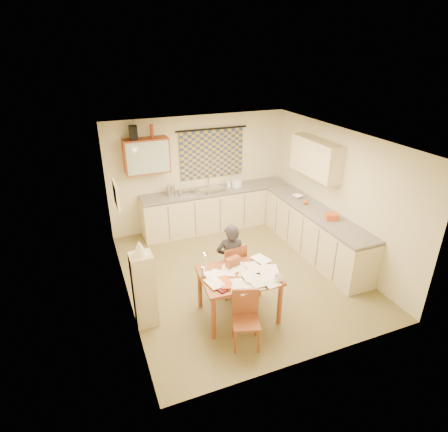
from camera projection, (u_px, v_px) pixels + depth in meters
name	position (u px, v px, depth m)	size (l,w,h in m)	color
floor	(239.00, 273.00, 6.91)	(4.00, 4.50, 0.02)	brown
ceiling	(242.00, 138.00, 5.85)	(4.00, 4.50, 0.02)	white
wall_back	(199.00, 173.00, 8.29)	(4.00, 0.02, 2.50)	beige
wall_front	(317.00, 283.00, 4.48)	(4.00, 0.02, 2.50)	beige
wall_left	(120.00, 231.00, 5.70)	(0.02, 4.50, 2.50)	beige
wall_right	(338.00, 195.00, 7.06)	(0.02, 4.50, 2.50)	beige
window_blind	(212.00, 154.00, 8.18)	(1.45, 0.03, 1.05)	navy
curtain_rod	(212.00, 129.00, 7.94)	(0.04, 0.04, 1.60)	black
wall_cabinet	(147.00, 156.00, 7.51)	(0.90, 0.34, 0.70)	maroon
wall_cabinet_glass	(148.00, 158.00, 7.37)	(0.84, 0.02, 0.64)	#99B2A5
upper_cabinet_right	(316.00, 158.00, 7.21)	(0.34, 1.30, 0.70)	#C7B88B
framed_print	(116.00, 194.00, 5.87)	(0.04, 0.50, 0.40)	silver
print_canvas	(118.00, 194.00, 5.87)	(0.01, 0.42, 0.32)	beige
counter_back	(216.00, 209.00, 8.45)	(3.30, 0.62, 0.92)	#C7B88B
counter_right	(315.00, 232.00, 7.41)	(0.62, 2.95, 0.92)	#C7B88B
stove	(347.00, 257.00, 6.61)	(0.54, 0.54, 0.84)	white
sink	(212.00, 192.00, 8.25)	(0.55, 0.45, 0.10)	silver
tap	(209.00, 181.00, 8.32)	(0.03, 0.03, 0.28)	silver
dish_rack	(188.00, 192.00, 8.03)	(0.35, 0.30, 0.06)	silver
kettle	(170.00, 190.00, 7.86)	(0.18, 0.18, 0.24)	silver
mixing_bowl	(237.00, 183.00, 8.39)	(0.24, 0.24, 0.16)	white
soap_bottle	(229.00, 183.00, 8.37)	(0.10, 0.10, 0.18)	white
bowl	(297.00, 196.00, 7.82)	(0.25, 0.25, 0.05)	white
orange_bag	(332.00, 217.00, 6.82)	(0.22, 0.16, 0.12)	#C34B1D
fruit_orange	(305.00, 202.00, 7.47)	(0.10, 0.10, 0.10)	#C34B1D
speaker	(133.00, 133.00, 7.24)	(0.16, 0.20, 0.26)	black
bottle_green	(135.00, 133.00, 7.25)	(0.07, 0.07, 0.26)	#195926
bottle_brown	(152.00, 131.00, 7.36)	(0.07, 0.07, 0.26)	maroon
dining_table	(239.00, 294.00, 5.69)	(1.20, 0.94, 0.75)	brown
chair_far	(229.00, 277.00, 6.28)	(0.51, 0.51, 0.94)	brown
chair_near	(246.00, 329.00, 5.18)	(0.47, 0.47, 0.82)	brown
person	(231.00, 261.00, 6.06)	(0.55, 0.44, 1.30)	black
shelf_stand	(144.00, 290.00, 5.44)	(0.32, 0.30, 1.19)	#C7B88B
lampshade	(140.00, 248.00, 5.14)	(0.20, 0.20, 0.22)	silver
letter_rack	(233.00, 262.00, 5.69)	(0.22, 0.10, 0.16)	brown
mug	(278.00, 279.00, 5.34)	(0.16, 0.16, 0.10)	white
magazine	(216.00, 290.00, 5.17)	(0.24, 0.28, 0.02)	maroon
book	(217.00, 283.00, 5.32)	(0.20, 0.27, 0.02)	#C34B1D
orange_box	(226.00, 288.00, 5.19)	(0.12, 0.08, 0.04)	#C34B1D
eyeglasses	(257.00, 282.00, 5.34)	(0.13, 0.04, 0.02)	black
candle_holder	(203.00, 272.00, 5.41)	(0.06, 0.06, 0.18)	silver
candle	(205.00, 262.00, 5.30)	(0.02, 0.02, 0.22)	white
candle_flame	(204.00, 253.00, 5.28)	(0.02, 0.02, 0.02)	#FFCC66
papers	(248.00, 275.00, 5.49)	(1.19, 0.92, 0.03)	white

